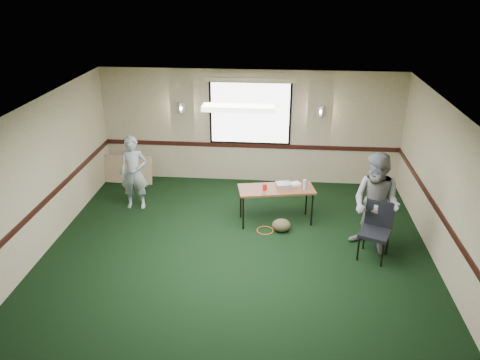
# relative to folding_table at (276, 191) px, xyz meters

# --- Properties ---
(ground) EXTENTS (8.00, 8.00, 0.00)m
(ground) POSITION_rel_folding_table_xyz_m (-0.67, -1.96, -0.69)
(ground) COLOR black
(ground) RESTS_ON ground
(room_shell) EXTENTS (8.00, 8.02, 8.00)m
(room_shell) POSITION_rel_folding_table_xyz_m (-0.67, 0.16, 0.89)
(room_shell) COLOR tan
(room_shell) RESTS_ON ground
(folding_table) EXTENTS (1.58, 0.87, 0.75)m
(folding_table) POSITION_rel_folding_table_xyz_m (0.00, 0.00, 0.00)
(folding_table) COLOR brown
(folding_table) RESTS_ON ground
(projector) EXTENTS (0.33, 0.30, 0.09)m
(projector) POSITION_rel_folding_table_xyz_m (0.14, 0.05, 0.10)
(projector) COLOR gray
(projector) RESTS_ON folding_table
(game_console) EXTENTS (0.26, 0.24, 0.05)m
(game_console) POSITION_rel_folding_table_xyz_m (0.37, 0.17, 0.08)
(game_console) COLOR white
(game_console) RESTS_ON folding_table
(red_cup) EXTENTS (0.09, 0.09, 0.13)m
(red_cup) POSITION_rel_folding_table_xyz_m (-0.23, -0.10, 0.12)
(red_cup) COLOR red
(red_cup) RESTS_ON folding_table
(water_bottle) EXTENTS (0.06, 0.06, 0.20)m
(water_bottle) POSITION_rel_folding_table_xyz_m (0.55, 0.00, 0.16)
(water_bottle) COLOR #88B9E0
(water_bottle) RESTS_ON folding_table
(duffel_bag) EXTENTS (0.43, 0.36, 0.26)m
(duffel_bag) POSITION_rel_folding_table_xyz_m (0.12, -0.39, -0.56)
(duffel_bag) COLOR #424126
(duffel_bag) RESTS_ON ground
(cable_coil) EXTENTS (0.35, 0.35, 0.02)m
(cable_coil) POSITION_rel_folding_table_xyz_m (-0.19, -0.40, -0.69)
(cable_coil) COLOR #D2531A
(cable_coil) RESTS_ON ground
(folded_table) EXTENTS (1.32, 0.27, 0.67)m
(folded_table) POSITION_rel_folding_table_xyz_m (-3.64, 1.64, -0.36)
(folded_table) COLOR tan
(folded_table) RESTS_ON ground
(conference_chair) EXTENTS (0.66, 0.67, 1.02)m
(conference_chair) POSITION_rel_folding_table_xyz_m (1.79, -1.08, -0.10)
(conference_chair) COLOR black
(conference_chair) RESTS_ON ground
(person_left) EXTENTS (0.61, 0.42, 1.60)m
(person_left) POSITION_rel_folding_table_xyz_m (-3.02, 0.40, 0.11)
(person_left) COLOR #41628F
(person_left) RESTS_ON ground
(person_right) EXTENTS (1.15, 1.13, 1.87)m
(person_right) POSITION_rel_folding_table_xyz_m (1.77, -0.90, 0.24)
(person_right) COLOR #7186B0
(person_right) RESTS_ON ground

